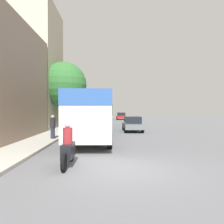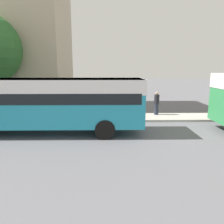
{
  "view_description": "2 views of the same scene",
  "coord_description": "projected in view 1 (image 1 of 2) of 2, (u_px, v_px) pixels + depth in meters",
  "views": [
    {
      "loc": [
        -0.55,
        -7.84,
        2.17
      ],
      "look_at": [
        -0.05,
        23.73,
        1.74
      ],
      "focal_mm": 35.0,
      "sensor_mm": 36.0,
      "label": 1
    },
    {
      "loc": [
        9.77,
        23.1,
        3.52
      ],
      "look_at": [
        -0.33,
        23.27,
        1.44
      ],
      "focal_mm": 35.0,
      "sensor_mm": 36.0,
      "label": 2
    }
  ],
  "objects": [
    {
      "name": "bus_following",
      "position": [
        99.0,
        111.0,
        27.54
      ],
      "size": [
        2.51,
        10.4,
        2.93
      ],
      "color": "teal",
      "rests_on": "ground_plane"
    },
    {
      "name": "pedestrian_near_curb",
      "position": [
        53.0,
        127.0,
        14.94
      ],
      "size": [
        0.36,
        0.36,
        1.6
      ],
      "color": "#232838",
      "rests_on": "sidewalk"
    },
    {
      "name": "building_far_terrace",
      "position": [
        24.0,
        68.0,
        23.66
      ],
      "size": [
        6.96,
        6.85,
        13.16
      ],
      "color": "#BCAD93",
      "rests_on": "ground_plane"
    },
    {
      "name": "motorcycle_behind_lead",
      "position": [
        68.0,
        148.0,
        8.26
      ],
      "size": [
        0.38,
        2.24,
        1.73
      ],
      "color": "black",
      "rests_on": "ground_plane"
    },
    {
      "name": "bus_third_in_line",
      "position": [
        102.0,
        110.0,
        42.58
      ],
      "size": [
        2.56,
        11.33,
        3.19
      ],
      "color": "#2D8447",
      "rests_on": "ground_plane"
    },
    {
      "name": "car_far_curb",
      "position": [
        132.0,
        124.0,
        21.21
      ],
      "size": [
        1.79,
        4.22,
        1.45
      ],
      "color": "slate",
      "rests_on": "ground_plane"
    },
    {
      "name": "pedestrian_walking_away",
      "position": [
        76.0,
        116.0,
        34.33
      ],
      "size": [
        0.37,
        0.37,
        1.66
      ],
      "color": "#232838",
      "rests_on": "sidewalk"
    },
    {
      "name": "car_crossing",
      "position": [
        121.0,
        116.0,
        44.93
      ],
      "size": [
        1.9,
        4.19,
        1.45
      ],
      "rotation": [
        0.0,
        0.0,
        3.14
      ],
      "color": "red",
      "rests_on": "ground_plane"
    },
    {
      "name": "street_tree",
      "position": [
        64.0,
        85.0,
        22.7
      ],
      "size": [
        4.72,
        4.72,
        6.91
      ],
      "color": "brown",
      "rests_on": "sidewalk"
    },
    {
      "name": "ground_plane",
      "position": [
        124.0,
        169.0,
        7.88
      ],
      "size": [
        120.0,
        120.0,
        0.0
      ],
      "primitive_type": "plane",
      "color": "slate"
    },
    {
      "name": "bus_lead",
      "position": [
        93.0,
        111.0,
        14.98
      ],
      "size": [
        2.55,
        9.86,
        3.13
      ],
      "color": "silver",
      "rests_on": "ground_plane"
    }
  ]
}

